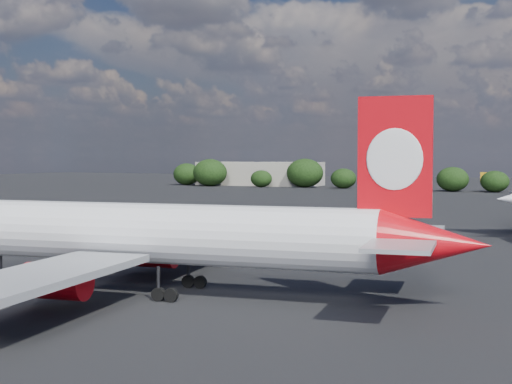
% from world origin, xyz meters
% --- Properties ---
extents(ground, '(500.00, 500.00, 0.00)m').
position_xyz_m(ground, '(0.00, 60.00, 0.00)').
color(ground, black).
rests_on(ground, ground).
extents(qantas_airliner, '(44.47, 42.37, 14.50)m').
position_xyz_m(qantas_airliner, '(8.02, 13.91, 4.42)').
color(qantas_airliner, white).
rests_on(qantas_airliner, ground).
extents(terminal_building, '(42.00, 16.00, 8.00)m').
position_xyz_m(terminal_building, '(-65.00, 192.00, 4.00)').
color(terminal_building, '#A0998A').
rests_on(terminal_building, ground).
extents(highway_sign, '(6.00, 0.30, 4.50)m').
position_xyz_m(highway_sign, '(-18.00, 176.00, 3.13)').
color(highway_sign, '#13601C').
rests_on(highway_sign, ground).
extents(billboard_yellow, '(5.00, 0.30, 5.50)m').
position_xyz_m(billboard_yellow, '(12.00, 182.00, 3.87)').
color(billboard_yellow, '#F9AD16').
rests_on(billboard_yellow, ground).
extents(horizon_treeline, '(201.51, 15.64, 9.30)m').
position_xyz_m(horizon_treeline, '(-1.53, 180.31, 3.92)').
color(horizon_treeline, black).
rests_on(horizon_treeline, ground).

